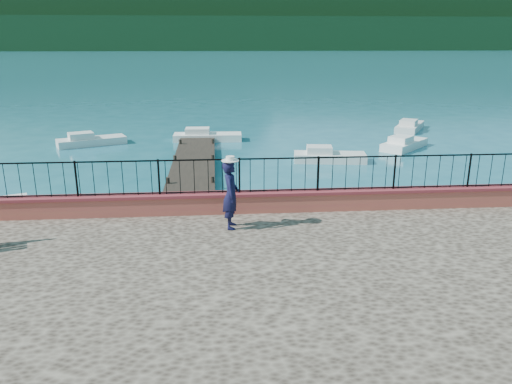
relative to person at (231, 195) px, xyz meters
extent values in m
plane|color=#19596B|center=(0.58, -2.51, -2.08)|extent=(2000.00, 2000.00, 0.00)
cube|color=#A5403B|center=(0.58, 1.19, -0.59)|extent=(28.00, 0.46, 0.58)
cube|color=black|center=(0.58, 1.19, 0.17)|extent=(27.00, 0.05, 0.95)
cube|color=#2D231C|center=(-1.42, 9.49, -1.93)|extent=(2.00, 16.00, 0.30)
cube|color=black|center=(0.58, 297.49, 6.92)|extent=(900.00, 60.00, 18.00)
cube|color=black|center=(0.58, 357.49, 19.92)|extent=(900.00, 120.00, 44.00)
ellipsoid|color=#142D23|center=(220.58, 557.49, -2.08)|extent=(448.00, 384.00, 180.00)
imported|color=black|center=(0.00, 0.00, 0.00)|extent=(0.46, 0.67, 1.77)
cylinder|color=white|center=(0.00, 0.00, 0.94)|extent=(0.44, 0.44, 0.12)
cube|color=silver|center=(-6.84, 4.53, -1.68)|extent=(4.20, 2.69, 0.80)
cube|color=silver|center=(5.33, 11.89, -1.68)|extent=(3.69, 1.79, 0.80)
cube|color=silver|center=(10.21, 14.65, -1.68)|extent=(3.37, 3.38, 0.80)
cube|color=silver|center=(-7.51, 17.06, -1.68)|extent=(4.00, 2.70, 0.80)
cube|color=silver|center=(-0.82, 17.86, -1.68)|extent=(4.10, 1.40, 0.80)
cube|color=silver|center=(12.75, 20.42, -1.68)|extent=(3.07, 3.90, 0.80)
camera|label=1|loc=(-0.36, -12.10, 3.77)|focal=35.00mm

